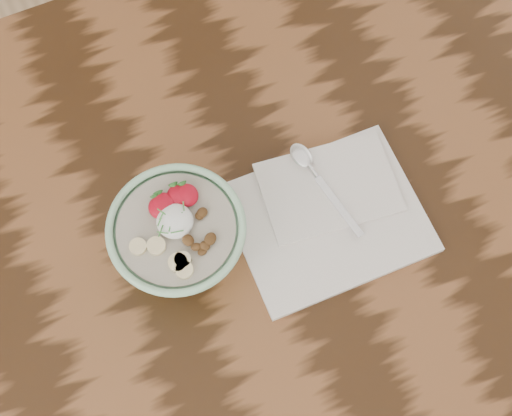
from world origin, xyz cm
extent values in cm
cube|color=black|center=(0.00, 0.00, 73.00)|extent=(160.00, 90.00, 4.00)
cylinder|color=#4C2D19|center=(72.00, 37.00, 35.50)|extent=(7.00, 7.00, 71.00)
cylinder|color=#9AD0A5|center=(-15.63, -4.60, 75.58)|extent=(8.16, 8.16, 1.17)
torus|color=#9AD0A5|center=(-15.63, -4.60, 85.10)|extent=(18.55, 18.55, 1.07)
cylinder|color=#B9AF99|center=(-15.63, -4.60, 84.52)|extent=(15.74, 15.74, 0.97)
ellipsoid|color=white|center=(-15.42, -3.98, 85.94)|extent=(4.86, 4.86, 2.67)
ellipsoid|color=#AA0719|center=(-13.75, -0.72, 85.79)|extent=(2.86, 3.14, 1.57)
cone|color=#286623|center=(-13.75, 0.56, 86.09)|extent=(1.40, 1.03, 1.52)
ellipsoid|color=#AA0719|center=(-15.98, -1.26, 85.91)|extent=(3.28, 3.60, 1.80)
cone|color=#286623|center=(-15.98, 0.21, 86.21)|extent=(1.40, 1.03, 1.52)
ellipsoid|color=#AA0719|center=(-16.56, -1.36, 85.82)|extent=(2.97, 3.26, 1.63)
cone|color=#286623|center=(-16.56, -0.03, 86.12)|extent=(1.40, 1.03, 1.52)
ellipsoid|color=#AA0719|center=(-12.64, -1.17, 85.84)|extent=(3.05, 3.36, 1.68)
cone|color=#286623|center=(-12.64, 0.20, 86.14)|extent=(1.40, 1.03, 1.52)
cylinder|color=beige|center=(-16.42, -9.09, 85.41)|extent=(2.21, 2.21, 0.70)
cylinder|color=beige|center=(-17.11, -9.17, 85.41)|extent=(2.51, 2.51, 0.70)
cylinder|color=beige|center=(-18.83, -5.97, 85.41)|extent=(2.48, 2.48, 0.70)
cylinder|color=beige|center=(-21.04, -5.12, 85.41)|extent=(2.29, 2.29, 0.70)
cylinder|color=beige|center=(-16.72, -10.45, 85.41)|extent=(2.33, 2.33, 0.70)
ellipsoid|color=brown|center=(-14.82, -6.97, 85.60)|extent=(2.03, 2.15, 1.33)
ellipsoid|color=brown|center=(-14.18, -8.23, 85.52)|extent=(1.73, 1.50, 0.91)
ellipsoid|color=brown|center=(-11.68, -4.14, 85.53)|extent=(1.93, 1.86, 1.13)
ellipsoid|color=brown|center=(-12.17, -4.38, 85.43)|extent=(1.70, 1.70, 0.87)
ellipsoid|color=brown|center=(-13.74, -9.15, 85.45)|extent=(1.29, 0.98, 0.74)
ellipsoid|color=brown|center=(-12.13, -8.00, 85.65)|extent=(2.40, 2.38, 1.20)
ellipsoid|color=brown|center=(-13.15, -8.55, 85.51)|extent=(1.50, 1.46, 0.94)
cylinder|color=#448E3C|center=(-16.33, -4.89, 87.01)|extent=(0.84, 1.13, 0.22)
cylinder|color=#448E3C|center=(-16.12, -3.19, 87.01)|extent=(0.90, 1.27, 0.23)
cylinder|color=#448E3C|center=(-17.61, -4.90, 87.01)|extent=(1.22, 1.35, 0.24)
cylinder|color=#448E3C|center=(-16.78, -3.03, 87.01)|extent=(1.00, 0.87, 0.22)
cylinder|color=#448E3C|center=(-17.32, -3.68, 87.01)|extent=(0.96, 1.02, 0.22)
cylinder|color=#448E3C|center=(-14.73, -3.59, 87.01)|extent=(1.29, 0.42, 0.22)
cylinder|color=#448E3C|center=(-13.67, -2.92, 87.01)|extent=(0.55, 1.30, 0.23)
cylinder|color=#448E3C|center=(-17.47, -5.21, 87.01)|extent=(1.37, 0.96, 0.23)
cylinder|color=#448E3C|center=(-15.73, -5.86, 87.01)|extent=(1.67, 0.54, 0.24)
cylinder|color=#448E3C|center=(-16.53, -2.59, 87.01)|extent=(0.94, 1.51, 0.24)
cube|color=silver|center=(5.54, -8.56, 75.51)|extent=(27.21, 22.18, 1.03)
cube|color=silver|center=(7.60, -4.45, 76.34)|extent=(21.07, 15.73, 0.62)
cube|color=silver|center=(7.50, -7.89, 76.81)|extent=(2.84, 10.96, 0.33)
cylinder|color=silver|center=(6.36, -1.09, 76.98)|extent=(1.13, 2.92, 0.67)
ellipsoid|color=silver|center=(5.90, 1.61, 77.10)|extent=(3.59, 4.79, 0.91)
camera|label=1|loc=(-18.71, -37.56, 172.69)|focal=50.00mm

